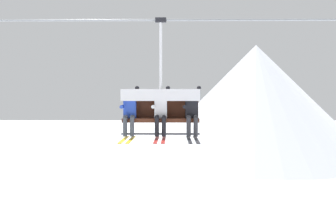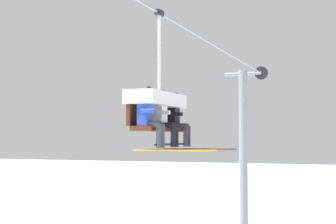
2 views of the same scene
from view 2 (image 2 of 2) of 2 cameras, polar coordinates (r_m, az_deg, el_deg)
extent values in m
cylinder|color=gray|center=(22.22, 8.36, -6.13)|extent=(0.36, 0.36, 8.33)
cylinder|color=gray|center=(22.36, 8.28, 4.20)|extent=(0.16, 1.60, 0.16)
cylinder|color=black|center=(22.19, 10.30, 4.27)|extent=(0.08, 0.56, 0.56)
cylinder|color=gray|center=(13.48, 2.51, 8.92)|extent=(20.24, 0.05, 0.05)
cube|color=#512819|center=(11.24, -0.98, -1.91)|extent=(1.97, 0.48, 0.10)
cube|color=#512819|center=(11.36, -2.28, -0.53)|extent=(1.97, 0.08, 0.45)
cube|color=silver|center=(11.29, -1.26, 1.39)|extent=(2.01, 0.68, 0.30)
cylinder|color=black|center=(11.12, 0.54, -3.60)|extent=(1.97, 0.04, 0.04)
cylinder|color=silver|center=(11.39, -0.97, 6.47)|extent=(0.07, 0.07, 1.72)
cube|color=black|center=(11.57, -0.97, 10.92)|extent=(0.28, 0.12, 0.12)
cube|color=#2847B7|center=(10.51, -2.55, -0.14)|extent=(0.32, 0.22, 0.52)
sphere|color=black|center=(10.53, -2.55, 1.81)|extent=(0.22, 0.22, 0.22)
ellipsoid|color=black|center=(10.49, -2.04, 1.83)|extent=(0.17, 0.04, 0.08)
cylinder|color=#3D424C|center=(10.35, -1.90, -1.32)|extent=(0.11, 0.34, 0.11)
cylinder|color=#3D424C|center=(10.51, -1.51, -1.34)|extent=(0.11, 0.34, 0.11)
cylinder|color=#3D424C|center=(10.28, -1.03, -2.65)|extent=(0.11, 0.11, 0.48)
cylinder|color=#3D424C|center=(10.44, -0.66, -2.65)|extent=(0.11, 0.11, 0.48)
cube|color=gold|center=(10.17, 0.52, -4.28)|extent=(0.09, 1.70, 0.02)
cube|color=gold|center=(10.34, 0.87, -4.26)|extent=(0.09, 1.70, 0.02)
cylinder|color=#2847B7|center=(10.28, -2.22, 0.14)|extent=(0.09, 0.30, 0.09)
cylinder|color=#2847B7|center=(10.70, -2.14, 1.68)|extent=(0.09, 0.09, 0.30)
sphere|color=black|center=(10.72, -2.14, 2.59)|extent=(0.11, 0.11, 0.11)
cube|color=silver|center=(11.24, -0.89, -0.33)|extent=(0.32, 0.22, 0.52)
sphere|color=silver|center=(11.26, -0.88, 1.50)|extent=(0.22, 0.22, 0.22)
ellipsoid|color=black|center=(11.22, -0.41, 1.51)|extent=(0.17, 0.04, 0.08)
cylinder|color=black|center=(11.08, -0.25, -1.43)|extent=(0.11, 0.34, 0.11)
cylinder|color=black|center=(11.25, 0.09, -1.45)|extent=(0.11, 0.34, 0.11)
cylinder|color=black|center=(11.02, 0.57, -2.67)|extent=(0.11, 0.11, 0.48)
cylinder|color=black|center=(11.18, 0.90, -2.67)|extent=(0.11, 0.11, 0.48)
cube|color=#B22823|center=(10.92, 2.03, -4.19)|extent=(0.09, 1.70, 0.02)
cube|color=#B22823|center=(11.08, 2.34, -4.17)|extent=(0.09, 1.70, 0.02)
cylinder|color=silver|center=(11.01, -0.54, -0.07)|extent=(0.09, 0.30, 0.09)
cylinder|color=silver|center=(11.43, -0.52, 1.38)|extent=(0.09, 0.09, 0.30)
sphere|color=black|center=(11.45, -0.52, 2.23)|extent=(0.11, 0.11, 0.11)
cube|color=black|center=(11.98, 0.58, -0.49)|extent=(0.32, 0.22, 0.52)
sphere|color=#284C93|center=(12.00, 0.58, 1.22)|extent=(0.22, 0.22, 0.22)
ellipsoid|color=black|center=(11.96, 1.03, 1.23)|extent=(0.17, 0.04, 0.08)
cylinder|color=#2D2D33|center=(11.83, 1.19, -1.53)|extent=(0.11, 0.34, 0.11)
cylinder|color=#2D2D33|center=(11.99, 1.49, -1.55)|extent=(0.11, 0.34, 0.11)
cylinder|color=#2D2D33|center=(11.76, 1.97, -2.69)|extent=(0.11, 0.11, 0.48)
cylinder|color=#2D2D33|center=(11.93, 2.26, -2.69)|extent=(0.11, 0.11, 0.48)
cube|color=#232328|center=(11.67, 3.35, -4.10)|extent=(0.09, 1.70, 0.02)
cube|color=#232328|center=(11.84, 3.62, -4.09)|extent=(0.09, 1.70, 0.02)
cylinder|color=black|center=(11.75, 0.93, -0.25)|extent=(0.09, 0.30, 0.09)
cylinder|color=black|center=(12.17, 0.89, 1.12)|extent=(0.09, 0.09, 0.30)
sphere|color=black|center=(12.18, 0.89, 1.92)|extent=(0.11, 0.11, 0.11)
camera|label=1|loc=(12.54, 52.97, 1.89)|focal=45.00mm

